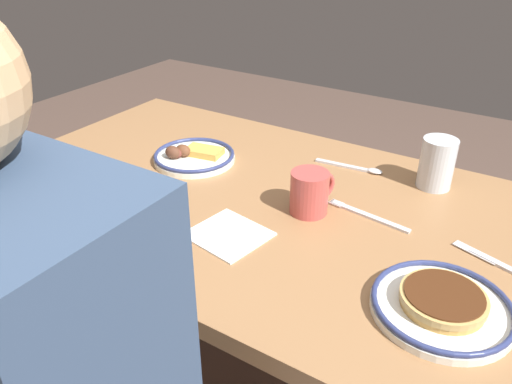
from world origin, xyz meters
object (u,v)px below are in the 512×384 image
drinking_glass (436,166)px  butter_knife (510,270)px  coffee_mug (311,191)px  plate_center_pancakes (442,305)px  tea_spoon (358,168)px  paper_napkin (228,234)px  plate_near_main (193,156)px  fork_near (368,216)px

drinking_glass → butter_knife: bearing=129.6°
coffee_mug → plate_center_pancakes: bearing=152.4°
plate_center_pancakes → tea_spoon: plate_center_pancakes is taller
plate_center_pancakes → butter_knife: bearing=-113.8°
plate_center_pancakes → paper_napkin: 0.44m
plate_near_main → plate_center_pancakes: bearing=161.6°
coffee_mug → fork_near: 0.14m
paper_napkin → fork_near: (-0.22, -0.23, 0.00)m
drinking_glass → tea_spoon: drinking_glass is taller
plate_center_pancakes → drinking_glass: size_ratio=1.89×
drinking_glass → plate_center_pancakes: bearing=106.8°
paper_napkin → tea_spoon: size_ratio=0.82×
fork_near → butter_knife: bearing=172.6°
paper_napkin → butter_knife: bearing=-160.1°
fork_near → plate_center_pancakes: bearing=134.2°
plate_near_main → fork_near: (-0.51, 0.02, -0.01)m
paper_napkin → fork_near: bearing=-134.1°
plate_center_pancakes → drinking_glass: drinking_glass is taller
plate_near_main → coffee_mug: 0.39m
coffee_mug → paper_napkin: 0.21m
coffee_mug → fork_near: coffee_mug is taller
fork_near → tea_spoon: size_ratio=1.09×
plate_center_pancakes → paper_napkin: plate_center_pancakes is taller
coffee_mug → drinking_glass: drinking_glass is taller
drinking_glass → fork_near: drinking_glass is taller
plate_center_pancakes → drinking_glass: 0.47m
tea_spoon → coffee_mug: bearing=87.1°
fork_near → tea_spoon: (0.11, -0.21, 0.00)m
coffee_mug → paper_napkin: coffee_mug is taller
butter_knife → coffee_mug: bearing=1.0°
coffee_mug → paper_napkin: (0.10, 0.18, -0.05)m
plate_near_main → paper_napkin: (-0.29, 0.24, -0.01)m
plate_center_pancakes → coffee_mug: 0.38m
coffee_mug → paper_napkin: bearing=61.4°
plate_near_main → plate_center_pancakes: size_ratio=0.93×
tea_spoon → drinking_glass: bearing=-176.0°
plate_center_pancakes → coffee_mug: (0.34, -0.18, 0.03)m
plate_near_main → paper_napkin: bearing=139.8°
drinking_glass → paper_napkin: drinking_glass is taller
paper_napkin → tea_spoon: 0.45m
plate_near_main → butter_knife: 0.81m
coffee_mug → butter_knife: coffee_mug is taller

